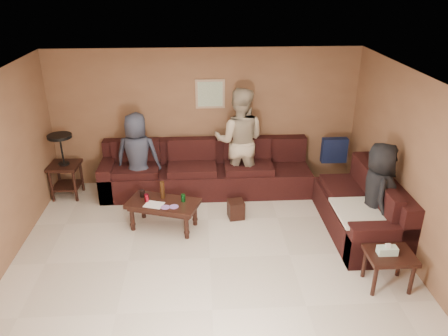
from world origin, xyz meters
The scene contains 10 objects.
room centered at (0.00, 0.00, 1.66)m, with size 5.60×5.50×2.50m.
sectional_sofa centered at (0.81, 1.52, 0.33)m, with size 4.65×2.90×0.97m.
coffee_table centered at (-0.69, 0.85, 0.38)m, with size 1.20×0.86×0.73m.
end_table_left centered at (-2.47, 2.01, 0.61)m, with size 0.53×0.53×1.16m.
side_table_right centered at (2.23, -0.70, 0.41)m, with size 0.59×0.48×0.63m.
waste_bin centered at (0.46, 1.08, 0.15)m, with size 0.25×0.25×0.30m, color black.
wall_art centered at (0.10, 2.48, 1.70)m, with size 0.52×0.04×0.52m.
person_left centered at (-1.17, 1.91, 0.77)m, with size 0.76×0.49×1.55m, color #2F3241.
person_middle centered at (0.60, 2.10, 0.95)m, with size 0.92×0.72×1.90m, color tan.
person_right centered at (2.43, 0.35, 0.77)m, with size 0.75×0.49×1.54m, color black.
Camera 1 is at (-0.10, -5.06, 3.71)m, focal length 35.00 mm.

